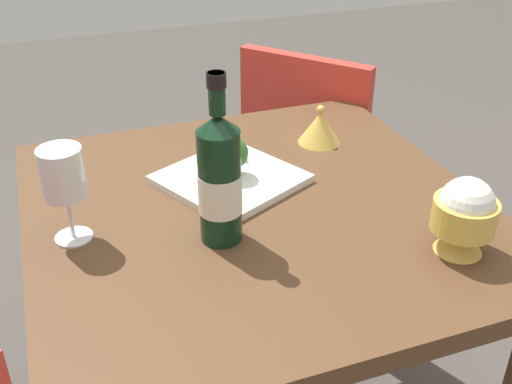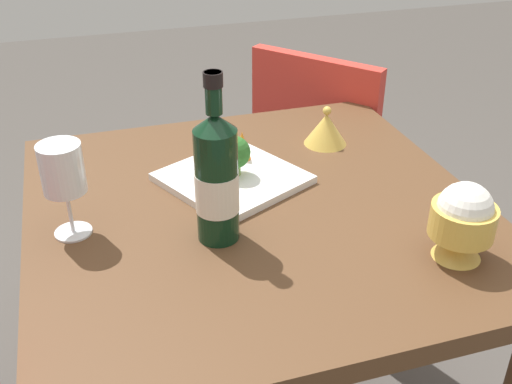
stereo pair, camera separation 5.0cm
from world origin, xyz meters
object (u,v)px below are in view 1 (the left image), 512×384
(serving_plate, at_px, (230,179))
(carrot_garnish_right, at_px, (218,183))
(chair_by_wall, at_px, (312,150))
(rice_bowl, at_px, (464,215))
(carrot_garnish_left, at_px, (238,146))
(wine_bottle, at_px, (220,179))
(broccoli_floret, at_px, (232,154))
(wine_glass, at_px, (63,175))
(rice_bowl_lid, at_px, (320,127))

(serving_plate, bearing_deg, carrot_garnish_right, -34.70)
(chair_by_wall, bearing_deg, serving_plate, -80.44)
(carrot_garnish_right, bearing_deg, rice_bowl, 48.72)
(carrot_garnish_left, bearing_deg, carrot_garnish_right, -33.18)
(wine_bottle, relative_size, broccoli_floret, 3.62)
(wine_glass, bearing_deg, chair_by_wall, 127.85)
(serving_plate, xyz_separation_m, broccoli_floret, (-0.00, 0.00, 0.06))
(chair_by_wall, distance_m, broccoli_floret, 0.70)
(rice_bowl_lid, bearing_deg, chair_by_wall, 156.28)
(carrot_garnish_left, height_order, carrot_garnish_right, carrot_garnish_left)
(chair_by_wall, xyz_separation_m, rice_bowl_lid, (0.37, -0.16, 0.26))
(broccoli_floret, distance_m, carrot_garnish_right, 0.09)
(chair_by_wall, bearing_deg, wine_bottle, -75.99)
(chair_by_wall, relative_size, wine_bottle, 2.74)
(rice_bowl_lid, xyz_separation_m, broccoli_floret, (0.11, -0.25, 0.03))
(serving_plate, bearing_deg, rice_bowl, 39.17)
(wine_bottle, relative_size, rice_bowl_lid, 3.11)
(wine_bottle, height_order, rice_bowl_lid, wine_bottle)
(rice_bowl_lid, bearing_deg, wine_glass, -70.23)
(wine_bottle, height_order, carrot_garnish_left, wine_bottle)
(rice_bowl, height_order, serving_plate, rice_bowl)
(serving_plate, relative_size, carrot_garnish_left, 5.19)
(rice_bowl_lid, xyz_separation_m, carrot_garnish_right, (0.18, -0.30, 0.00))
(wine_bottle, distance_m, rice_bowl_lid, 0.46)
(wine_bottle, xyz_separation_m, carrot_garnish_right, (-0.12, 0.03, -0.08))
(wine_bottle, distance_m, broccoli_floret, 0.21)
(rice_bowl_lid, relative_size, broccoli_floret, 1.17)
(wine_glass, bearing_deg, carrot_garnish_right, 96.69)
(carrot_garnish_right, bearing_deg, carrot_garnish_left, 146.82)
(broccoli_floret, xyz_separation_m, carrot_garnish_right, (0.07, -0.05, -0.02))
(rice_bowl, distance_m, rice_bowl_lid, 0.48)
(rice_bowl, xyz_separation_m, carrot_garnish_right, (-0.30, -0.34, -0.03))
(rice_bowl, relative_size, serving_plate, 0.42)
(wine_bottle, bearing_deg, chair_by_wall, 143.48)
(chair_by_wall, distance_m, rice_bowl_lid, 0.48)
(chair_by_wall, relative_size, broccoli_floret, 9.91)
(rice_bowl, distance_m, serving_plate, 0.48)
(carrot_garnish_left, distance_m, carrot_garnish_right, 0.16)
(wine_glass, bearing_deg, serving_plate, 106.64)
(wine_bottle, distance_m, serving_plate, 0.23)
(chair_by_wall, distance_m, wine_glass, 1.01)
(chair_by_wall, height_order, broccoli_floret, broccoli_floret)
(serving_plate, distance_m, carrot_garnish_right, 0.09)
(wine_bottle, distance_m, carrot_garnish_right, 0.15)
(wine_glass, xyz_separation_m, broccoli_floret, (-0.10, 0.33, -0.06))
(wine_bottle, xyz_separation_m, wine_glass, (-0.09, -0.25, 0.01))
(rice_bowl_lid, bearing_deg, broccoli_floret, -66.05)
(broccoli_floret, bearing_deg, rice_bowl_lid, 113.95)
(carrot_garnish_left, bearing_deg, rice_bowl_lid, 102.28)
(wine_glass, distance_m, carrot_garnish_right, 0.30)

